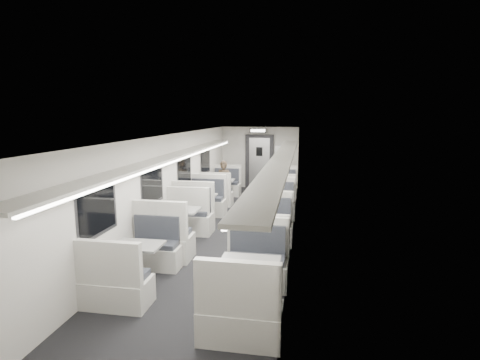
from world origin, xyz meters
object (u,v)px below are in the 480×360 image
at_px(booth_left_c, 178,226).
at_px(booth_left_d, 138,264).
at_px(booth_left_a, 222,189).
at_px(booth_right_d, 250,284).
at_px(booth_left_b, 199,208).
at_px(booth_right_c, 265,238).
at_px(vestibule_door, 259,162).
at_px(passenger, 224,183).
at_px(booth_right_b, 274,212).
at_px(exit_sign, 258,131).
at_px(booth_right_a, 281,191).

relative_size(booth_left_c, booth_left_d, 1.14).
xyz_separation_m(booth_left_a, booth_right_d, (2.00, -7.01, 0.02)).
xyz_separation_m(booth_left_b, booth_right_d, (2.00, -4.27, -0.00)).
bearing_deg(booth_right_c, booth_left_a, 112.35).
relative_size(booth_left_c, vestibule_door, 1.11).
relative_size(booth_right_d, passenger, 1.52).
relative_size(booth_right_b, exit_sign, 3.48).
distance_m(vestibule_door, exit_sign, 1.33).
distance_m(booth_left_a, booth_right_c, 5.26).
bearing_deg(booth_right_c, booth_left_d, -140.52).
xyz_separation_m(booth_left_d, exit_sign, (1.00, 8.32, 1.91)).
xyz_separation_m(booth_right_d, vestibule_door, (-1.00, 9.31, 0.65)).
height_order(booth_right_a, booth_right_d, booth_right_d).
relative_size(booth_left_a, booth_right_b, 0.94).
distance_m(booth_left_c, booth_left_d, 2.03).
height_order(booth_right_b, vestibule_door, vestibule_door).
relative_size(booth_right_a, booth_right_d, 0.95).
bearing_deg(booth_left_d, booth_left_b, 90.00).
bearing_deg(vestibule_door, booth_left_c, -98.39).
height_order(booth_right_a, booth_right_c, booth_right_c).
distance_m(booth_left_b, booth_right_b, 2.00).
distance_m(booth_left_a, vestibule_door, 2.60).
bearing_deg(booth_left_c, booth_right_a, 65.94).
bearing_deg(booth_left_b, booth_left_a, 90.00).
bearing_deg(booth_left_d, booth_right_d, -14.04).
xyz_separation_m(booth_left_a, booth_right_b, (2.00, -2.77, 0.02)).
bearing_deg(booth_right_d, booth_left_a, 105.92).
bearing_deg(booth_left_b, booth_right_a, 53.86).
bearing_deg(booth_left_a, booth_left_b, -90.00).
distance_m(booth_left_a, booth_left_d, 6.51).
height_order(booth_left_c, booth_left_d, booth_left_c).
distance_m(booth_left_c, vestibule_door, 6.88).
xyz_separation_m(booth_left_c, booth_right_b, (2.00, 1.72, -0.03)).
height_order(booth_right_b, exit_sign, exit_sign).
distance_m(booth_right_d, vestibule_door, 9.39).
bearing_deg(booth_left_b, booth_right_d, -64.91).
distance_m(booth_left_c, booth_right_a, 4.91).
bearing_deg(booth_right_d, vestibule_door, 96.13).
xyz_separation_m(booth_left_d, booth_right_c, (2.00, 1.65, 0.02)).
height_order(booth_right_d, passenger, passenger).
bearing_deg(exit_sign, booth_right_a, -61.13).
relative_size(booth_left_a, booth_right_d, 0.94).
xyz_separation_m(booth_right_b, passenger, (-1.78, 2.11, 0.33)).
height_order(booth_left_b, booth_left_c, booth_left_c).
height_order(booth_left_d, booth_right_d, booth_right_d).
distance_m(booth_left_a, booth_right_b, 3.41).
bearing_deg(vestibule_door, booth_right_c, -82.05).
xyz_separation_m(booth_left_c, booth_left_d, (0.00, -2.03, -0.05)).
xyz_separation_m(booth_left_a, passenger, (0.22, -0.66, 0.35)).
relative_size(booth_left_b, exit_sign, 3.51).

